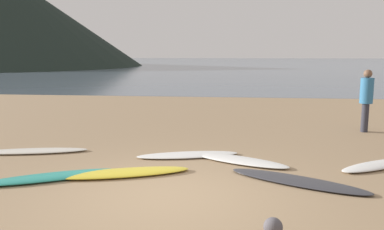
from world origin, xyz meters
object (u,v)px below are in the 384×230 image
at_px(surfboard_1, 50,177).
at_px(surfboard_0, 32,151).
at_px(surfboard_5, 297,181).
at_px(surfboard_4, 240,160).
at_px(person_0, 366,95).
at_px(surfboard_2, 123,173).
at_px(surfboard_6, 377,165).
at_px(beach_rock_near, 273,227).
at_px(surfboard_3, 188,155).

bearing_deg(surfboard_1, surfboard_0, 98.16).
distance_m(surfboard_0, surfboard_1, 2.21).
xyz_separation_m(surfboard_0, surfboard_5, (5.75, -1.50, -0.00)).
relative_size(surfboard_4, person_0, 1.19).
bearing_deg(surfboard_2, surfboard_1, 178.30).
bearing_deg(surfboard_6, beach_rock_near, -159.54).
height_order(person_0, beach_rock_near, person_0).
distance_m(surfboard_0, surfboard_2, 2.91).
bearing_deg(surfboard_5, surfboard_2, -154.86).
bearing_deg(beach_rock_near, surfboard_4, 96.47).
bearing_deg(surfboard_4, beach_rock_near, -58.52).
bearing_deg(surfboard_6, surfboard_5, 179.51).
relative_size(surfboard_0, surfboard_1, 1.01).
bearing_deg(surfboard_6, surfboard_0, 143.51).
distance_m(surfboard_0, surfboard_4, 4.76).
xyz_separation_m(surfboard_1, beach_rock_near, (3.84, -1.84, 0.08)).
bearing_deg(beach_rock_near, surfboard_2, 139.16).
height_order(surfboard_3, surfboard_4, surfboard_4).
height_order(surfboard_4, beach_rock_near, beach_rock_near).
xyz_separation_m(surfboard_0, surfboard_6, (7.49, -0.36, 0.00)).
height_order(surfboard_0, surfboard_5, surfboard_0).
bearing_deg(person_0, beach_rock_near, 157.54).
relative_size(surfboard_4, surfboard_5, 0.84).
bearing_deg(person_0, surfboard_6, 169.20).
bearing_deg(beach_rock_near, surfboard_3, 112.49).
distance_m(surfboard_3, surfboard_6, 3.91).
bearing_deg(surfboard_6, surfboard_2, 158.19).
xyz_separation_m(surfboard_2, beach_rock_near, (2.58, -2.23, 0.08)).
bearing_deg(surfboard_3, surfboard_6, -21.18).
height_order(surfboard_5, person_0, person_0).
relative_size(surfboard_0, surfboard_2, 0.99).
bearing_deg(person_0, surfboard_4, 137.29).
bearing_deg(surfboard_5, surfboard_3, 170.96).
xyz_separation_m(surfboard_1, person_0, (7.06, 5.08, 1.01)).
distance_m(surfboard_5, beach_rock_near, 2.22).
bearing_deg(beach_rock_near, person_0, 65.03).
relative_size(surfboard_0, surfboard_4, 1.17).
bearing_deg(surfboard_1, surfboard_6, -14.55).
bearing_deg(surfboard_4, surfboard_0, -158.42).
bearing_deg(surfboard_6, surfboard_4, 144.76).
height_order(surfboard_1, surfboard_6, surfboard_1).
xyz_separation_m(surfboard_2, surfboard_5, (3.20, -0.10, -0.01)).
distance_m(surfboard_1, person_0, 8.76).
relative_size(surfboard_2, surfboard_3, 1.11).
bearing_deg(surfboard_1, beach_rock_near, -53.21).
height_order(surfboard_0, beach_rock_near, beach_rock_near).
bearing_deg(surfboard_5, surfboard_6, 60.16).
xyz_separation_m(surfboard_3, surfboard_4, (1.15, -0.34, 0.01)).
bearing_deg(person_0, surfboard_5, 153.97).
distance_m(surfboard_0, surfboard_5, 5.94).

